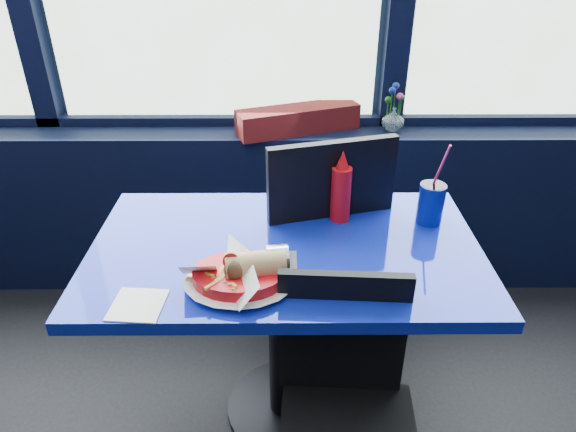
% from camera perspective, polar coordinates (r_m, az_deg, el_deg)
% --- Properties ---
extents(window_sill, '(5.00, 0.26, 0.80)m').
position_cam_1_polar(window_sill, '(2.53, -7.10, 0.97)').
color(window_sill, black).
rests_on(window_sill, ground).
extents(near_table, '(1.20, 0.70, 0.75)m').
position_cam_1_polar(near_table, '(1.69, -0.27, -8.46)').
color(near_table, black).
rests_on(near_table, ground).
extents(chair_near_front, '(0.40, 0.40, 0.83)m').
position_cam_1_polar(chair_near_front, '(1.51, 6.41, -19.62)').
color(chair_near_front, black).
rests_on(chair_near_front, ground).
extents(chair_near_back, '(0.56, 0.57, 1.02)m').
position_cam_1_polar(chair_near_back, '(1.95, 5.27, -2.25)').
color(chair_near_back, black).
rests_on(chair_near_back, ground).
extents(planter_box, '(0.56, 0.32, 0.11)m').
position_cam_1_polar(planter_box, '(2.31, 1.13, 10.70)').
color(planter_box, maroon).
rests_on(planter_box, window_sill).
extents(flower_vase, '(0.13, 0.13, 0.21)m').
position_cam_1_polar(flower_vase, '(2.36, 11.63, 10.79)').
color(flower_vase, silver).
rests_on(flower_vase, window_sill).
extents(food_basket, '(0.32, 0.32, 0.10)m').
position_cam_1_polar(food_basket, '(1.41, -5.19, -6.44)').
color(food_basket, red).
rests_on(food_basket, near_table).
extents(ketchup_bottle, '(0.07, 0.07, 0.25)m').
position_cam_1_polar(ketchup_bottle, '(1.68, 5.92, 2.91)').
color(ketchup_bottle, red).
rests_on(ketchup_bottle, near_table).
extents(soda_cup, '(0.08, 0.08, 0.29)m').
position_cam_1_polar(soda_cup, '(1.74, 15.60, 1.45)').
color(soda_cup, '#0C198D').
rests_on(soda_cup, near_table).
extents(napkin, '(0.14, 0.14, 0.00)m').
position_cam_1_polar(napkin, '(1.41, -16.34, -9.45)').
color(napkin, white).
rests_on(napkin, near_table).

